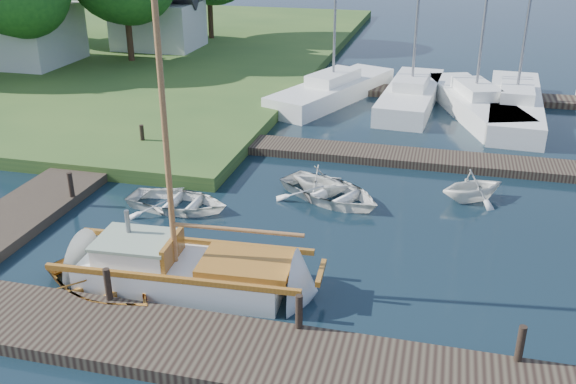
% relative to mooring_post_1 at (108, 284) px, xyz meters
% --- Properties ---
extents(ground, '(160.00, 160.00, 0.00)m').
position_rel_mooring_post_1_xyz_m(ground, '(3.00, 5.00, -0.70)').
color(ground, black).
rests_on(ground, ground).
extents(near_dock, '(18.00, 2.20, 0.30)m').
position_rel_mooring_post_1_xyz_m(near_dock, '(3.00, -1.00, -0.55)').
color(near_dock, black).
rests_on(near_dock, ground).
extents(left_dock, '(2.20, 18.00, 0.30)m').
position_rel_mooring_post_1_xyz_m(left_dock, '(-5.00, 7.00, -0.55)').
color(left_dock, black).
rests_on(left_dock, ground).
extents(far_dock, '(14.00, 1.60, 0.30)m').
position_rel_mooring_post_1_xyz_m(far_dock, '(5.00, 11.50, -0.55)').
color(far_dock, black).
rests_on(far_dock, ground).
extents(pontoon, '(30.00, 1.60, 0.30)m').
position_rel_mooring_post_1_xyz_m(pontoon, '(13.00, 21.00, -0.55)').
color(pontoon, black).
rests_on(pontoon, ground).
extents(mooring_post_1, '(0.16, 0.16, 0.80)m').
position_rel_mooring_post_1_xyz_m(mooring_post_1, '(0.00, 0.00, 0.00)').
color(mooring_post_1, black).
rests_on(mooring_post_1, near_dock).
extents(mooring_post_2, '(0.16, 0.16, 0.80)m').
position_rel_mooring_post_1_xyz_m(mooring_post_2, '(4.50, 0.00, 0.00)').
color(mooring_post_2, black).
rests_on(mooring_post_2, near_dock).
extents(mooring_post_3, '(0.16, 0.16, 0.80)m').
position_rel_mooring_post_1_xyz_m(mooring_post_3, '(9.00, 0.00, 0.00)').
color(mooring_post_3, black).
rests_on(mooring_post_3, near_dock).
extents(mooring_post_4, '(0.16, 0.16, 0.80)m').
position_rel_mooring_post_1_xyz_m(mooring_post_4, '(-4.00, 5.00, 0.00)').
color(mooring_post_4, black).
rests_on(mooring_post_4, left_dock).
extents(mooring_post_5, '(0.16, 0.16, 0.80)m').
position_rel_mooring_post_1_xyz_m(mooring_post_5, '(-4.00, 10.00, 0.00)').
color(mooring_post_5, black).
rests_on(mooring_post_5, left_dock).
extents(sailboat, '(7.25, 2.36, 9.83)m').
position_rel_mooring_post_1_xyz_m(sailboat, '(1.42, 1.44, -0.36)').
color(sailboat, white).
rests_on(sailboat, ground).
extents(dinghy, '(4.10, 3.63, 0.70)m').
position_rel_mooring_post_1_xyz_m(dinghy, '(-0.57, 0.62, -0.35)').
color(dinghy, brown).
rests_on(dinghy, ground).
extents(tender_a, '(3.33, 2.45, 0.67)m').
position_rel_mooring_post_1_xyz_m(tender_a, '(-0.68, 5.56, -0.36)').
color(tender_a, white).
rests_on(tender_a, ground).
extents(tender_b, '(2.42, 2.24, 1.06)m').
position_rel_mooring_post_1_xyz_m(tender_b, '(3.37, 7.83, -0.17)').
color(tender_b, white).
rests_on(tender_b, ground).
extents(tender_c, '(4.44, 4.03, 0.75)m').
position_rel_mooring_post_1_xyz_m(tender_c, '(3.81, 7.38, -0.32)').
color(tender_c, white).
rests_on(tender_c, ground).
extents(tender_d, '(2.85, 2.76, 1.15)m').
position_rel_mooring_post_1_xyz_m(tender_d, '(8.22, 8.49, -0.13)').
color(tender_d, white).
rests_on(tender_d, ground).
extents(marina_boat_0, '(5.18, 8.85, 11.58)m').
position_rel_mooring_post_1_xyz_m(marina_boat_0, '(1.71, 19.12, -0.13)').
color(marina_boat_0, white).
rests_on(marina_boat_0, ground).
extents(marina_boat_1, '(2.78, 8.41, 9.48)m').
position_rel_mooring_post_1_xyz_m(marina_boat_1, '(5.49, 19.18, -0.14)').
color(marina_boat_1, white).
rests_on(marina_boat_1, ground).
extents(marina_boat_2, '(4.84, 8.77, 11.74)m').
position_rel_mooring_post_1_xyz_m(marina_boat_2, '(8.40, 18.50, -0.13)').
color(marina_boat_2, white).
rests_on(marina_boat_2, ground).
extents(marina_boat_3, '(2.80, 10.04, 12.48)m').
position_rel_mooring_post_1_xyz_m(marina_boat_3, '(10.19, 18.70, -0.13)').
color(marina_boat_3, white).
rests_on(marina_boat_3, ground).
extents(house_a, '(6.30, 5.00, 6.29)m').
position_rel_mooring_post_1_xyz_m(house_a, '(-17.00, 21.00, 2.26)').
color(house_a, silver).
rests_on(house_a, shore).
extents(house_c, '(5.25, 4.00, 5.28)m').
position_rel_mooring_post_1_xyz_m(house_c, '(-11.00, 27.00, 1.88)').
color(house_c, silver).
rests_on(house_c, shore).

